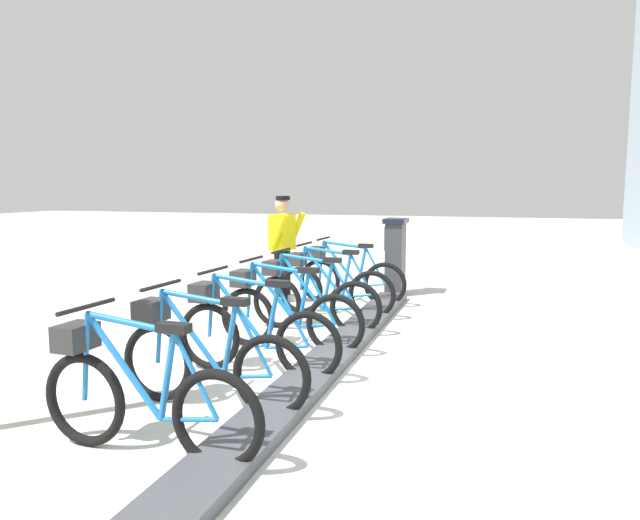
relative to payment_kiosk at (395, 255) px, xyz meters
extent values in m
plane|color=beige|center=(-0.05, 3.98, -0.67)|extent=(60.00, 60.00, 0.00)
cube|color=#47474C|center=(-0.05, 3.98, -0.62)|extent=(0.44, 7.20, 0.10)
cube|color=#38383D|center=(0.00, 0.00, -0.07)|extent=(0.28, 0.44, 1.20)
cube|color=#194C8C|center=(0.15, 0.00, 0.28)|extent=(0.03, 0.30, 0.40)
cube|color=black|center=(0.00, 0.00, 0.57)|extent=(0.36, 0.52, 0.08)
torus|color=black|center=(-0.03, 1.01, -0.33)|extent=(0.67, 0.10, 0.67)
torus|color=black|center=(1.02, 0.96, -0.33)|extent=(0.67, 0.10, 0.67)
cylinder|color=#1D77BE|center=(0.68, 0.98, -0.05)|extent=(0.60, 0.07, 0.70)
cylinder|color=#1D77BE|center=(0.34, 0.99, -0.09)|extent=(0.16, 0.05, 0.61)
cylinder|color=#1D77BE|center=(0.62, 0.98, 0.25)|extent=(0.69, 0.07, 0.11)
cylinder|color=#1D77BE|center=(0.18, 1.00, -0.36)|extent=(0.43, 0.05, 0.09)
cylinder|color=#1D77BE|center=(0.12, 1.00, -0.06)|extent=(0.33, 0.05, 0.56)
cylinder|color=#1D77BE|center=(0.99, 0.96, -0.02)|extent=(0.10, 0.04, 0.62)
cube|color=black|center=(0.28, 0.99, 0.24)|extent=(0.22, 0.11, 0.06)
cylinder|color=black|center=(0.96, 0.96, 0.33)|extent=(0.06, 0.54, 0.03)
cube|color=#2D2D2D|center=(1.07, 0.96, 0.11)|extent=(0.21, 0.29, 0.18)
torus|color=black|center=(-0.03, 1.92, -0.33)|extent=(0.67, 0.10, 0.67)
torus|color=black|center=(1.02, 1.88, -0.33)|extent=(0.67, 0.10, 0.67)
cylinder|color=#1E72BD|center=(0.68, 1.89, -0.05)|extent=(0.60, 0.07, 0.70)
cylinder|color=#1E72BD|center=(0.34, 1.91, -0.09)|extent=(0.16, 0.05, 0.61)
cylinder|color=#1E72BD|center=(0.62, 1.89, 0.25)|extent=(0.69, 0.07, 0.11)
cylinder|color=#1E72BD|center=(0.18, 1.91, -0.36)|extent=(0.43, 0.05, 0.09)
cylinder|color=#1E72BD|center=(0.12, 1.92, -0.06)|extent=(0.33, 0.05, 0.56)
cylinder|color=#1E72BD|center=(0.99, 1.88, -0.02)|extent=(0.10, 0.04, 0.62)
cube|color=black|center=(0.28, 1.91, 0.24)|extent=(0.22, 0.11, 0.06)
cylinder|color=black|center=(0.96, 1.88, 0.33)|extent=(0.06, 0.54, 0.03)
cube|color=#2D2D2D|center=(1.07, 1.87, 0.11)|extent=(0.21, 0.29, 0.18)
torus|color=black|center=(-0.03, 2.84, -0.33)|extent=(0.67, 0.10, 0.67)
torus|color=black|center=(1.02, 2.79, -0.33)|extent=(0.67, 0.10, 0.67)
cylinder|color=#1974BC|center=(0.68, 2.81, -0.05)|extent=(0.60, 0.07, 0.70)
cylinder|color=#1974BC|center=(0.34, 2.82, -0.09)|extent=(0.16, 0.05, 0.61)
cylinder|color=#1974BC|center=(0.62, 2.81, 0.25)|extent=(0.69, 0.07, 0.11)
cylinder|color=#1974BC|center=(0.18, 2.83, -0.36)|extent=(0.43, 0.05, 0.09)
cylinder|color=#1974BC|center=(0.12, 2.83, -0.06)|extent=(0.33, 0.05, 0.56)
cylinder|color=#1974BC|center=(0.99, 2.79, -0.02)|extent=(0.10, 0.04, 0.62)
cube|color=black|center=(0.28, 2.82, 0.24)|extent=(0.22, 0.11, 0.06)
cylinder|color=black|center=(0.96, 2.79, 0.33)|extent=(0.06, 0.54, 0.03)
cube|color=#2D2D2D|center=(1.07, 2.79, 0.11)|extent=(0.21, 0.29, 0.18)
torus|color=black|center=(-0.03, 3.75, -0.33)|extent=(0.67, 0.10, 0.67)
torus|color=black|center=(1.02, 3.70, -0.33)|extent=(0.67, 0.10, 0.67)
cylinder|color=#1376BE|center=(0.68, 3.72, -0.05)|extent=(0.60, 0.07, 0.70)
cylinder|color=#1376BE|center=(0.34, 3.73, -0.09)|extent=(0.16, 0.05, 0.61)
cylinder|color=#1376BE|center=(0.62, 3.72, 0.25)|extent=(0.69, 0.07, 0.11)
cylinder|color=#1376BE|center=(0.18, 3.74, -0.36)|extent=(0.43, 0.05, 0.09)
cylinder|color=#1376BE|center=(0.12, 3.74, -0.06)|extent=(0.33, 0.05, 0.56)
cylinder|color=#1376BE|center=(0.99, 3.71, -0.02)|extent=(0.10, 0.04, 0.62)
cube|color=black|center=(0.28, 3.74, 0.24)|extent=(0.22, 0.11, 0.06)
cylinder|color=black|center=(0.96, 3.71, 0.33)|extent=(0.06, 0.54, 0.03)
cube|color=#2D2D2D|center=(1.07, 3.70, 0.11)|extent=(0.21, 0.29, 0.18)
torus|color=black|center=(-0.03, 4.66, -0.33)|extent=(0.67, 0.10, 0.67)
torus|color=black|center=(1.02, 4.62, -0.33)|extent=(0.67, 0.10, 0.67)
cylinder|color=#1F74BF|center=(0.68, 4.63, -0.05)|extent=(0.60, 0.07, 0.70)
cylinder|color=#1F74BF|center=(0.34, 4.65, -0.09)|extent=(0.16, 0.05, 0.61)
cylinder|color=#1F74BF|center=(0.62, 4.64, 0.25)|extent=(0.69, 0.07, 0.11)
cylinder|color=#1F74BF|center=(0.18, 4.66, -0.36)|extent=(0.43, 0.05, 0.09)
cylinder|color=#1F74BF|center=(0.12, 4.66, -0.06)|extent=(0.33, 0.05, 0.56)
cylinder|color=#1F74BF|center=(0.99, 4.62, -0.02)|extent=(0.10, 0.04, 0.62)
cube|color=black|center=(0.28, 4.65, 0.24)|extent=(0.22, 0.11, 0.06)
cylinder|color=black|center=(0.96, 4.62, 0.33)|extent=(0.06, 0.54, 0.03)
cube|color=#2D2D2D|center=(1.07, 4.62, 0.11)|extent=(0.21, 0.29, 0.18)
torus|color=black|center=(-0.03, 5.58, -0.33)|extent=(0.67, 0.10, 0.67)
torus|color=black|center=(1.02, 5.53, -0.33)|extent=(0.67, 0.10, 0.67)
cylinder|color=#1F6EB9|center=(0.68, 5.55, -0.05)|extent=(0.60, 0.07, 0.70)
cylinder|color=#1F6EB9|center=(0.34, 5.56, -0.09)|extent=(0.16, 0.05, 0.61)
cylinder|color=#1F6EB9|center=(0.62, 5.55, 0.25)|extent=(0.69, 0.07, 0.11)
cylinder|color=#1F6EB9|center=(0.18, 5.57, -0.36)|extent=(0.43, 0.05, 0.09)
cylinder|color=#1F6EB9|center=(0.12, 5.57, -0.06)|extent=(0.33, 0.05, 0.56)
cylinder|color=#1F6EB9|center=(0.99, 5.53, -0.02)|extent=(0.10, 0.04, 0.62)
cube|color=black|center=(0.28, 5.57, 0.24)|extent=(0.22, 0.11, 0.06)
cylinder|color=black|center=(0.96, 5.53, 0.33)|extent=(0.06, 0.54, 0.03)
cube|color=#2D2D2D|center=(1.07, 5.53, 0.11)|extent=(0.21, 0.29, 0.18)
torus|color=black|center=(-0.03, 6.49, -0.33)|extent=(0.67, 0.10, 0.67)
torus|color=black|center=(1.02, 6.45, -0.33)|extent=(0.67, 0.10, 0.67)
cylinder|color=#1E6EB9|center=(0.68, 6.46, -0.05)|extent=(0.60, 0.07, 0.70)
cylinder|color=#1E6EB9|center=(0.34, 6.48, -0.09)|extent=(0.16, 0.05, 0.61)
cylinder|color=#1E6EB9|center=(0.62, 6.46, 0.25)|extent=(0.69, 0.07, 0.11)
cylinder|color=#1E6EB9|center=(0.18, 6.48, -0.36)|extent=(0.43, 0.05, 0.09)
cylinder|color=#1E6EB9|center=(0.12, 6.49, -0.06)|extent=(0.33, 0.05, 0.56)
cylinder|color=#1E6EB9|center=(0.99, 6.45, -0.02)|extent=(0.10, 0.04, 0.62)
cube|color=black|center=(0.28, 6.48, 0.24)|extent=(0.22, 0.11, 0.06)
cylinder|color=black|center=(0.96, 6.45, 0.33)|extent=(0.06, 0.54, 0.03)
cube|color=#2D2D2D|center=(1.07, 6.44, 0.11)|extent=(0.21, 0.29, 0.18)
cube|color=white|center=(1.50, 1.05, -0.62)|extent=(0.28, 0.16, 0.10)
cube|color=white|center=(1.66, 1.25, -0.62)|extent=(0.28, 0.16, 0.10)
cylinder|color=black|center=(1.56, 1.05, -0.24)|extent=(0.15, 0.15, 0.82)
cylinder|color=black|center=(1.60, 1.25, -0.24)|extent=(0.15, 0.15, 0.82)
cube|color=yellow|center=(1.58, 1.15, 0.43)|extent=(0.33, 0.44, 0.56)
cylinder|color=yellow|center=(1.43, 0.91, 0.46)|extent=(0.35, 0.17, 0.57)
cylinder|color=yellow|center=(1.53, 1.42, 0.46)|extent=(0.35, 0.17, 0.57)
sphere|color=tan|center=(1.58, 1.15, 0.86)|extent=(0.22, 0.22, 0.22)
cylinder|color=black|center=(1.56, 1.15, 0.96)|extent=(0.22, 0.22, 0.06)
camera|label=1|loc=(-1.73, 9.75, 1.15)|focal=33.26mm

